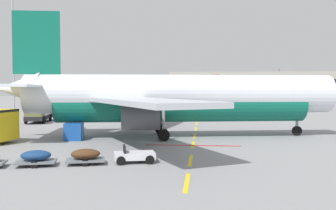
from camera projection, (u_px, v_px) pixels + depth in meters
name	position (u px, v px, depth m)	size (l,w,h in m)	color
apron_paint_markings	(196.00, 126.00, 46.92)	(8.00, 95.69, 0.01)	yellow
airliner_foreground	(176.00, 97.00, 36.46)	(34.72, 34.09, 12.20)	silver
airliner_mid_left	(245.00, 96.00, 103.37)	(23.99, 22.35, 9.18)	silver
catering_truck	(76.00, 109.00, 58.73)	(6.33, 6.91, 3.14)	black
ground_power_truck	(39.00, 111.00, 52.95)	(3.84, 7.35, 3.14)	black
baggage_train	(61.00, 157.00, 22.98)	(11.57, 4.53, 1.14)	silver
uld_cargo_container	(74.00, 132.00, 34.21)	(1.82, 1.78, 1.60)	#194C9E
apron_light_mast_near	(13.00, 23.00, 75.80)	(1.80, 1.80, 30.21)	slate
terminal_satellite	(259.00, 86.00, 170.21)	(81.43, 21.19, 14.10)	#9E998E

